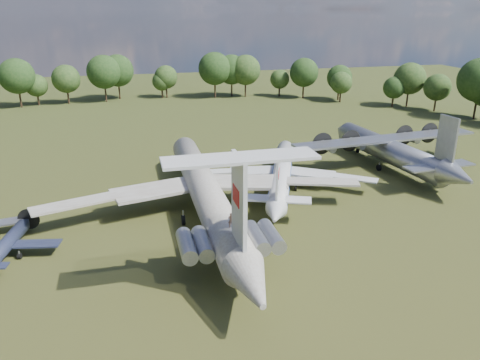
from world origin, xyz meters
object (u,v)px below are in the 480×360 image
object	(u,v)px
il62_airliner	(205,196)
person_on_il62	(231,220)
an12_transport	(389,153)
tu104_jet	(282,176)
small_prop_west	(6,248)

from	to	relation	value
il62_airliner	person_on_il62	xyz separation A→B (m)	(-0.12, -15.57, 3.56)
an12_transport	il62_airliner	bearing A→B (deg)	-165.59
tu104_jet	small_prop_west	world-z (taller)	tu104_jet
tu104_jet	an12_transport	size ratio (longest dim) A/B	0.99
tu104_jet	an12_transport	distance (m)	21.91
an12_transport	tu104_jet	bearing A→B (deg)	-171.97
small_prop_west	tu104_jet	bearing A→B (deg)	30.70
il62_airliner	small_prop_west	size ratio (longest dim) A/B	3.60
il62_airliner	an12_transport	size ratio (longest dim) A/B	1.46
person_on_il62	il62_airliner	bearing A→B (deg)	-87.86
tu104_jet	person_on_il62	bearing A→B (deg)	-98.53
tu104_jet	person_on_il62	size ratio (longest dim) A/B	24.57
tu104_jet	small_prop_west	xyz separation A→B (m)	(-36.82, -13.08, -0.76)
tu104_jet	small_prop_west	distance (m)	39.08
an12_transport	person_on_il62	bearing A→B (deg)	-146.36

